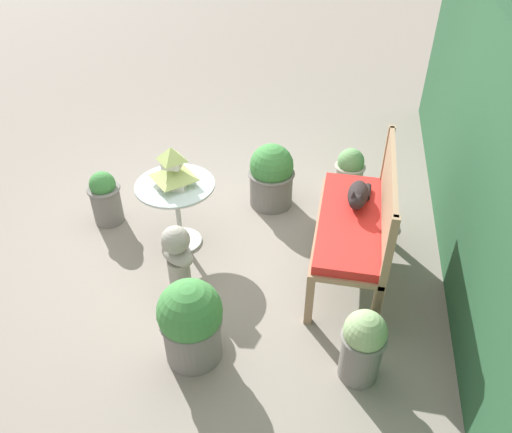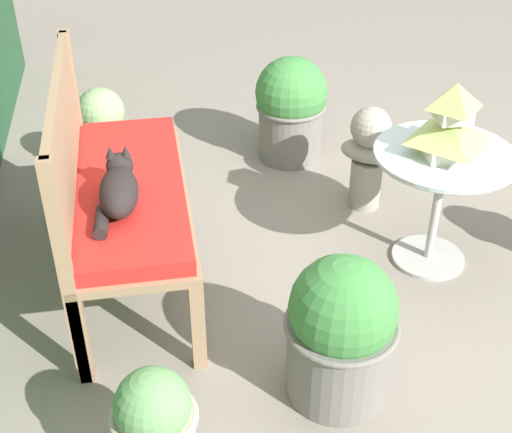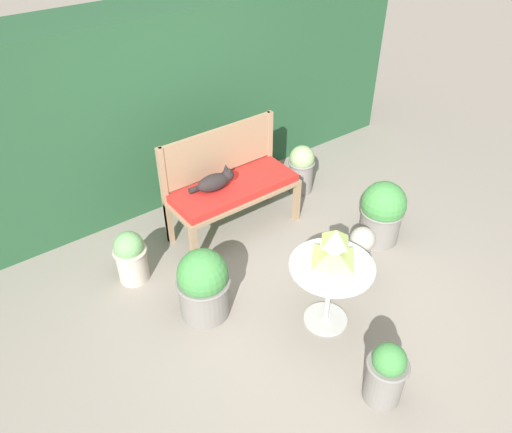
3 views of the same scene
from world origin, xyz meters
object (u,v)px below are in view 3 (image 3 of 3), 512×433
Objects in this scene: pagoda_birdhouse at (334,251)px; potted_plant_patio_mid at (301,168)px; potted_plant_hedge_corner at (203,284)px; potted_plant_bench_left at (382,212)px; garden_bench at (234,191)px; potted_plant_table_near at (131,256)px; patio_table at (331,278)px; garden_bust at (360,253)px; potted_plant_path_edge at (386,373)px; cat at (215,181)px.

potted_plant_patio_mid is at bearing 55.52° from pagoda_birdhouse.
potted_plant_hedge_corner is 1.98m from potted_plant_bench_left.
garden_bench is 2.51× the size of potted_plant_table_near.
pagoda_birdhouse reaches higher than patio_table.
potted_plant_patio_mid is (0.57, 1.47, -0.04)m from garden_bust.
pagoda_birdhouse reaches higher than garden_bust.
patio_table is 2.01m from potted_plant_patio_mid.
garden_bench is 1.99× the size of potted_plant_bench_left.
potted_plant_table_near is (-0.31, 0.76, -0.06)m from potted_plant_hedge_corner.
garden_bust reaches higher than potted_plant_table_near.
potted_plant_bench_left is (1.19, 0.49, -0.16)m from patio_table.
potted_plant_patio_mid is 1.16m from potted_plant_bench_left.
potted_plant_bench_left reaches higher than potted_plant_patio_mid.
garden_bench reaches higher than potted_plant_path_edge.
cat is (-0.19, 0.04, 0.17)m from garden_bench.
garden_bust is at bearing -70.48° from garden_bench.
potted_plant_patio_mid is (1.91, 0.94, -0.02)m from potted_plant_hedge_corner.
pagoda_birdhouse reaches higher than cat.
cat reaches higher than potted_plant_path_edge.
garden_bust is at bearing -37.83° from potted_plant_table_near.
cat is 0.78× the size of potted_plant_patio_mid.
cat is at bearing 88.09° from potted_plant_path_edge.
garden_bench is 0.26m from cat.
pagoda_birdhouse is at bearing -42.30° from potted_plant_hedge_corner.
potted_plant_hedge_corner is 1.13× the size of potted_plant_patio_mid.
patio_table is 1.93× the size of pagoda_birdhouse.
potted_plant_hedge_corner is (-1.34, 0.53, -0.02)m from garden_bust.
potted_plant_patio_mid is at bearing 8.29° from cat.
potted_plant_hedge_corner is 2.13m from potted_plant_patio_mid.
pagoda_birdhouse is at bearing -124.48° from potted_plant_patio_mid.
potted_plant_patio_mid is (1.13, 1.65, -0.48)m from pagoda_birdhouse.
garden_bench is 2.45× the size of potted_plant_path_edge.
patio_table is at bearing 77.38° from potted_plant_path_edge.
patio_table reaches higher than garden_bust.
garden_bust is (0.66, -1.36, -0.31)m from cat.
potted_plant_bench_left reaches higher than patio_table.
potted_plant_patio_mid is at bearing 4.82° from potted_plant_table_near.
garden_bust is 1.16× the size of potted_plant_table_near.
patio_table is 1.30m from potted_plant_bench_left.
cat reaches higher than potted_plant_hedge_corner.
potted_plant_hedge_corner is at bearing -137.61° from garden_bench.
patio_table is at bearing -83.23° from cat.
garden_bust is 2.09m from potted_plant_table_near.
potted_plant_hedge_corner is (-0.87, -0.79, -0.16)m from garden_bench.
garden_bench is 1.94× the size of patio_table.
cat reaches higher than garden_bench.
patio_table is (-0.09, -1.50, 0.01)m from garden_bench.
garden_bust is (0.56, 0.18, -0.44)m from pagoda_birdhouse.
patio_table is at bearing -124.48° from potted_plant_patio_mid.
patio_table reaches higher than garden_bench.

